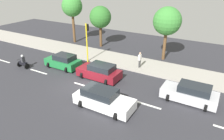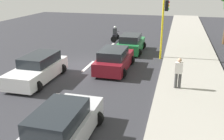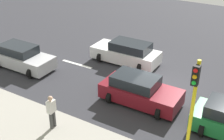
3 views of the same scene
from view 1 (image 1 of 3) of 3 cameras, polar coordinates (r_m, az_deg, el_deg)
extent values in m
cube|color=#2D2D33|center=(19.05, -7.58, -4.48)|extent=(40.00, 60.00, 0.10)
cube|color=#9E998E|center=(24.32, 2.41, 2.69)|extent=(4.00, 60.00, 0.15)
cube|color=white|center=(16.50, 9.46, -9.41)|extent=(0.20, 2.40, 0.01)
cube|color=white|center=(19.02, -7.59, -4.33)|extent=(0.20, 2.40, 0.01)
cube|color=white|center=(22.88, -19.63, -0.45)|extent=(0.20, 2.40, 0.01)
cube|color=white|center=(27.52, -27.91, 2.25)|extent=(0.20, 2.40, 0.01)
cube|color=white|center=(15.66, -2.19, -8.64)|extent=(1.82, 4.60, 0.80)
cube|color=#1E2328|center=(15.48, -3.38, -6.15)|extent=(1.53, 2.57, 0.56)
cylinder|color=black|center=(15.76, 4.14, -9.50)|extent=(0.64, 0.22, 0.64)
cylinder|color=black|center=(14.61, 1.28, -12.56)|extent=(0.64, 0.22, 0.64)
cylinder|color=black|center=(17.08, -5.07, -6.61)|extent=(0.64, 0.22, 0.64)
cylinder|color=black|center=(16.02, -8.38, -9.12)|extent=(0.64, 0.22, 0.64)
cube|color=#1E7238|center=(23.02, -13.43, 2.02)|extent=(1.79, 3.85, 0.80)
cube|color=#1E2328|center=(22.57, -13.02, 3.46)|extent=(1.51, 2.16, 0.56)
cylinder|color=black|center=(23.47, -16.95, 1.41)|extent=(0.64, 0.22, 0.64)
cylinder|color=black|center=(24.46, -14.32, 2.68)|extent=(0.64, 0.22, 0.64)
cylinder|color=black|center=(21.78, -12.31, 0.11)|extent=(0.64, 0.22, 0.64)
cylinder|color=black|center=(22.85, -9.70, 1.52)|extent=(0.64, 0.22, 0.64)
cube|color=#B7B7BC|center=(17.51, 20.50, -6.48)|extent=(1.75, 4.26, 0.80)
cube|color=#1E2328|center=(17.16, 21.94, -4.78)|extent=(1.47, 2.38, 0.56)
cylinder|color=black|center=(17.18, 15.29, -7.27)|extent=(0.64, 0.22, 0.64)
cylinder|color=black|center=(18.48, 16.62, -5.04)|extent=(0.64, 0.22, 0.64)
cylinder|color=black|center=(16.89, 24.55, -9.42)|extent=(0.64, 0.22, 0.64)
cylinder|color=black|center=(18.21, 25.19, -6.98)|extent=(0.64, 0.22, 0.64)
cube|color=maroon|center=(20.03, -3.63, -0.82)|extent=(1.85, 4.23, 0.80)
cube|color=#1E2328|center=(19.57, -2.86, 0.77)|extent=(1.55, 2.37, 0.56)
cylinder|color=black|center=(20.30, -8.17, -1.42)|extent=(0.64, 0.22, 0.64)
cylinder|color=black|center=(21.46, -5.52, 0.22)|extent=(0.64, 0.22, 0.64)
cylinder|color=black|center=(18.85, -1.44, -3.31)|extent=(0.64, 0.22, 0.64)
cylinder|color=black|center=(20.09, 0.99, -1.44)|extent=(0.64, 0.22, 0.64)
cylinder|color=black|center=(24.83, -24.22, 1.49)|extent=(0.60, 0.10, 0.60)
cylinder|color=black|center=(23.91, -22.50, 0.94)|extent=(0.60, 0.10, 0.60)
cube|color=black|center=(24.24, -23.40, 1.74)|extent=(0.28, 1.10, 0.36)
sphere|color=black|center=(24.33, -23.76, 2.21)|extent=(0.32, 0.32, 0.32)
cylinder|color=black|center=(24.55, -24.32, 2.73)|extent=(0.55, 0.04, 0.04)
cube|color=#333338|center=(24.01, -23.43, 2.68)|extent=(0.36, 0.24, 0.60)
sphere|color=silver|center=(23.91, -23.66, 3.59)|extent=(0.26, 0.26, 0.26)
cylinder|color=#3F3F3F|center=(22.22, 7.53, 1.71)|extent=(0.16, 0.16, 0.85)
cylinder|color=#3F3F3F|center=(22.39, 7.74, 1.88)|extent=(0.16, 0.16, 0.85)
cube|color=silver|center=(22.04, 7.74, 3.53)|extent=(0.40, 0.24, 0.60)
sphere|color=tan|center=(21.89, 7.80, 4.58)|extent=(0.22, 0.22, 0.22)
cylinder|color=yellow|center=(23.39, -6.97, 7.29)|extent=(0.14, 0.14, 4.50)
cube|color=black|center=(23.11, -6.86, 11.58)|extent=(0.24, 0.24, 0.76)
sphere|color=red|center=(23.15, -6.71, 12.22)|extent=(0.16, 0.16, 0.16)
sphere|color=#F2A50C|center=(23.20, -6.68, 11.64)|extent=(0.16, 0.16, 0.16)
sphere|color=green|center=(23.25, -6.65, 11.07)|extent=(0.16, 0.16, 0.16)
cylinder|color=brown|center=(29.16, -3.14, 9.47)|extent=(0.36, 0.36, 3.09)
sphere|color=#2D6B28|center=(28.60, -3.26, 14.44)|extent=(2.93, 2.93, 2.93)
cylinder|color=brown|center=(31.52, -10.56, 11.32)|extent=(0.36, 0.36, 4.23)
sphere|color=#387F33|center=(30.98, -11.02, 16.97)|extent=(2.92, 2.92, 2.92)
cylinder|color=brown|center=(25.04, 14.34, 6.61)|extent=(0.36, 0.36, 3.46)
sphere|color=#387F33|center=(24.35, 15.05, 12.97)|extent=(3.17, 3.17, 3.17)
camera|label=2|loc=(19.97, 45.91, 6.99)|focal=40.59mm
camera|label=3|loc=(31.46, 0.17, 24.20)|focal=47.80mm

